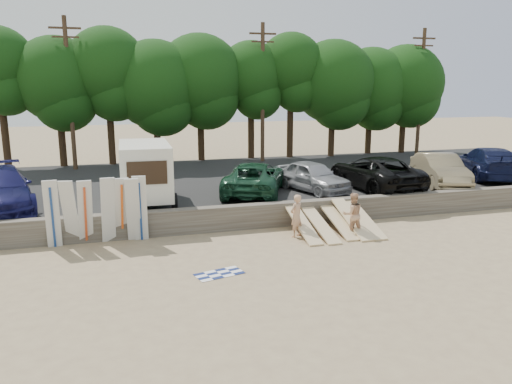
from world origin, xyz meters
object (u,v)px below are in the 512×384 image
car_5 (488,163)px  beachgoer_b (353,214)px  car_1 (254,178)px  beachgoer_a (296,216)px  car_2 (313,176)px  cooler (343,224)px  box_trailer (145,170)px  car_4 (440,170)px  car_3 (375,172)px

car_5 → beachgoer_b: car_5 is taller
car_1 → beachgoer_a: car_1 is taller
car_2 → cooler: size_ratio=11.32×
car_1 → box_trailer: bearing=29.6°
car_4 → cooler: size_ratio=12.90×
car_3 → beachgoer_a: 7.39m
car_5 → cooler: size_ratio=15.59×
car_1 → car_3: size_ratio=0.94×
box_trailer → car_3: 11.26m
box_trailer → car_3: bearing=2.1°
car_4 → car_5: (3.87, 1.03, 0.05)m
car_5 → box_trailer: bearing=25.9°
car_2 → car_5: bearing=-14.4°
beachgoer_b → cooler: bearing=-92.8°
cooler → car_3: bearing=43.7°
car_2 → beachgoer_b: bearing=-112.2°
beachgoer_a → beachgoer_b: beachgoer_b is taller
car_5 → cooler: bearing=46.1°
box_trailer → car_2: bearing=3.9°
box_trailer → car_1: (5.08, 0.57, -0.72)m
box_trailer → cooler: box_trailer is taller
car_5 → car_3: bearing=29.0°
car_1 → cooler: bearing=143.8°
car_3 → beachgoer_b: size_ratio=3.40×
car_3 → cooler: (-3.59, -3.93, -1.35)m
beachgoer_a → beachgoer_b: (2.17, -0.47, 0.02)m
box_trailer → car_4: box_trailer is taller
car_3 → box_trailer: bearing=-2.0°
car_3 → beachgoer_b: car_3 is taller
box_trailer → car_5: box_trailer is taller
car_3 → beachgoer_a: bearing=34.4°
car_1 → car_5: bearing=-155.4°
car_4 → beachgoer_b: car_4 is taller
car_2 → car_4: 6.88m
car_4 → beachgoer_b: (-7.28, -4.65, -0.65)m
box_trailer → cooler: (7.66, -3.78, -2.02)m
car_5 → beachgoer_b: (-11.16, -5.68, -0.71)m
car_1 → beachgoer_a: size_ratio=3.26×
car_4 → cooler: 8.17m
box_trailer → car_2: (7.97, 0.35, -0.75)m
car_1 → car_4: car_4 is taller
car_3 → car_5: bearing=-176.8°
car_1 → beachgoer_a: bearing=116.6°
car_2 → car_4: car_4 is taller
car_5 → beachgoer_a: size_ratio=3.54×
car_2 → beachgoer_a: 5.35m
box_trailer → car_4: size_ratio=0.86×
car_1 → beachgoer_b: (2.46, -5.33, -0.60)m
beachgoer_a → beachgoer_b: size_ratio=0.98×
beachgoer_a → car_3: bearing=-174.2°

